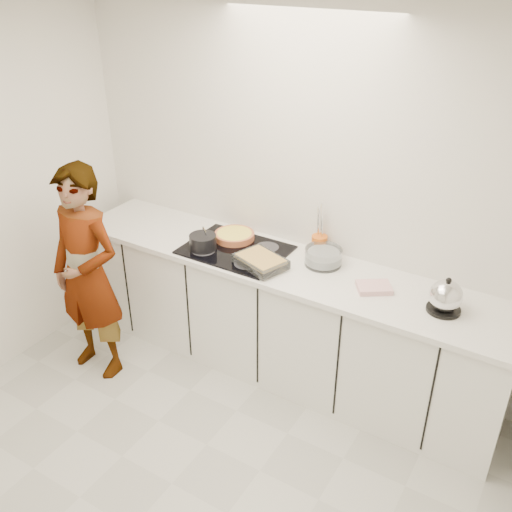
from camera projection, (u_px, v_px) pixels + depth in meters
The scene contains 14 objects.
floor at pixel (172, 484), 3.41m from camera, with size 3.60×3.20×0.00m, color beige.
ceiling at pixel (123, 15), 2.16m from camera, with size 3.60×3.20×0.00m, color white.
wall_back at pixel (303, 194), 3.98m from camera, with size 3.60×0.00×2.60m, color white.
base_cabinets at pixel (278, 319), 4.16m from camera, with size 3.20×0.58×0.87m, color white.
countertop at pixel (279, 264), 3.94m from camera, with size 3.24×0.64×0.04m, color white.
hob at pixel (235, 250), 4.07m from camera, with size 0.72×0.54×0.01m, color black.
tart_dish at pixel (234, 235), 4.19m from camera, with size 0.38×0.38×0.05m.
saucepan at pixel (203, 242), 4.04m from camera, with size 0.25×0.25×0.18m.
baking_dish at pixel (261, 261), 3.84m from camera, with size 0.39×0.34×0.06m.
mixing_bowl at pixel (323, 257), 3.87m from camera, with size 0.27×0.27×0.12m.
tea_towel at pixel (374, 287), 3.60m from camera, with size 0.21×0.15×0.03m, color white.
kettle at pixel (446, 297), 3.36m from camera, with size 0.20×0.20×0.23m.
utensil_crock at pixel (319, 245), 4.00m from camera, with size 0.11×0.11×0.14m, color orange.
cook at pixel (87, 275), 3.99m from camera, with size 0.59×0.38×1.61m, color white.
Camera 1 is at (1.64, -1.73, 2.84)m, focal length 40.00 mm.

